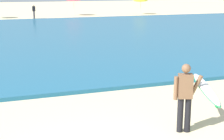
# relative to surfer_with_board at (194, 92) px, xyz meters

# --- Properties ---
(sea) EXTENTS (120.00, 28.00, 0.14)m
(sea) POSITION_rel_surfer_with_board_xyz_m (-2.45, 17.96, -0.95)
(sea) COLOR #1E6084
(sea) RESTS_ON ground
(surfer_with_board) EXTENTS (1.25, 2.26, 1.73)m
(surfer_with_board) POSITION_rel_surfer_with_board_xyz_m (0.00, 0.00, 0.00)
(surfer_with_board) COLOR black
(surfer_with_board) RESTS_ON ground
(beach_umbrella_3) EXTENTS (1.83, 1.84, 1.99)m
(beach_umbrella_3) POSITION_rel_surfer_with_board_xyz_m (14.34, 35.38, 0.77)
(beach_umbrella_3) COLOR beige
(beach_umbrella_3) RESTS_ON ground
(beachgoer_near_row_left) EXTENTS (0.32, 0.20, 1.58)m
(beachgoer_near_row_left) POSITION_rel_surfer_with_board_xyz_m (0.45, 33.55, -0.18)
(beachgoer_near_row_left) COLOR #383842
(beachgoer_near_row_left) RESTS_ON ground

